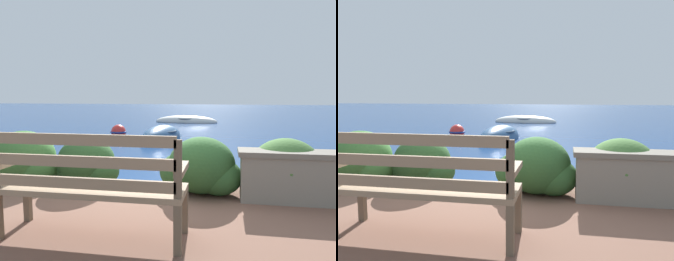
{
  "view_description": "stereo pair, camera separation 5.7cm",
  "coord_description": "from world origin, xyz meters",
  "views": [
    {
      "loc": [
        1.03,
        -4.36,
        1.46
      ],
      "look_at": [
        -0.54,
        4.47,
        0.45
      ],
      "focal_mm": 35.0,
      "sensor_mm": 36.0,
      "label": 1
    },
    {
      "loc": [
        1.09,
        -4.35,
        1.46
      ],
      "look_at": [
        -0.54,
        4.47,
        0.45
      ],
      "focal_mm": 35.0,
      "sensor_mm": 36.0,
      "label": 2
    }
  ],
  "objects": [
    {
      "name": "park_bench",
      "position": [
        -0.09,
        -1.82,
        0.71
      ],
      "size": [
        1.61,
        0.48,
        0.93
      ],
      "rotation": [
        0.0,
        0.0,
        0.05
      ],
      "color": "brown",
      "rests_on": "patio_terrace"
    },
    {
      "name": "hedge_clump_centre",
      "position": [
        -0.84,
        -0.26,
        0.51
      ],
      "size": [
        0.97,
        0.7,
        0.66
      ],
      "color": "#284C23",
      "rests_on": "patio_terrace"
    },
    {
      "name": "stone_wall",
      "position": [
        1.93,
        -0.5,
        0.52
      ],
      "size": [
        1.51,
        0.39,
        0.59
      ],
      "color": "gray",
      "rests_on": "patio_terrace"
    },
    {
      "name": "hedge_clump_right",
      "position": [
        0.73,
        -0.35,
        0.53
      ],
      "size": [
        1.04,
        0.75,
        0.71
      ],
      "color": "#2D5628",
      "rests_on": "patio_terrace"
    },
    {
      "name": "mooring_buoy",
      "position": [
        -2.75,
        6.76,
        0.09
      ],
      "size": [
        0.58,
        0.58,
        0.53
      ],
      "color": "red",
      "rests_on": "ground_plane"
    },
    {
      "name": "rowboat_mid",
      "position": [
        -0.96,
        12.09,
        0.05
      ],
      "size": [
        3.24,
        1.32,
        0.63
      ],
      "rotation": [
        0.0,
        0.0,
        3.06
      ],
      "color": "silver",
      "rests_on": "ground_plane"
    },
    {
      "name": "rowboat_nearest",
      "position": [
        -0.96,
        5.62,
        0.07
      ],
      "size": [
        1.44,
        2.38,
        0.83
      ],
      "rotation": [
        0.0,
        0.0,
        1.34
      ],
      "color": "#2D517A",
      "rests_on": "ground_plane"
    },
    {
      "name": "hedge_clump_left",
      "position": [
        -1.7,
        -0.35,
        0.54
      ],
      "size": [
        1.08,
        0.78,
        0.74
      ],
      "color": "#38662D",
      "rests_on": "patio_terrace"
    },
    {
      "name": "hedge_clump_far_right",
      "position": [
        1.73,
        -0.29,
        0.53
      ],
      "size": [
        1.04,
        0.75,
        0.71
      ],
      "color": "#426B33",
      "rests_on": "patio_terrace"
    },
    {
      "name": "ground_plane",
      "position": [
        0.0,
        0.0,
        0.0
      ],
      "size": [
        80.0,
        80.0,
        0.0
      ],
      "color": "navy"
    }
  ]
}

